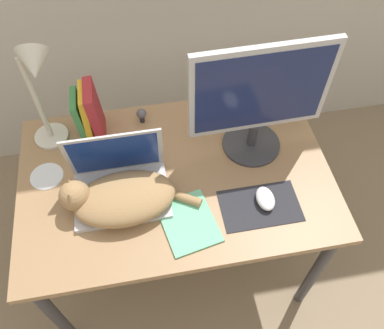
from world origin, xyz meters
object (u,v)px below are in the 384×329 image
(cat, at_px, (119,198))
(computer_mouse, at_px, (265,199))
(external_monitor, at_px, (259,99))
(desk_lamp, at_px, (37,82))
(cd_disc, at_px, (47,176))
(book_row, at_px, (89,114))
(notepad, at_px, (189,222))
(laptop, at_px, (120,183))
(webcam, at_px, (141,114))

(cat, distance_m, computer_mouse, 0.50)
(cat, xyz_separation_m, external_monitor, (0.51, 0.18, 0.19))
(computer_mouse, distance_m, desk_lamp, 0.86)
(cat, height_order, computer_mouse, cat)
(computer_mouse, distance_m, cd_disc, 0.79)
(external_monitor, height_order, cd_disc, external_monitor)
(external_monitor, bearing_deg, book_row, 164.21)
(computer_mouse, height_order, notepad, computer_mouse)
(cd_disc, bearing_deg, cat, -33.96)
(laptop, xyz_separation_m, computer_mouse, (0.49, -0.14, -0.03))
(computer_mouse, relative_size, webcam, 1.48)
(book_row, relative_size, notepad, 0.96)
(external_monitor, height_order, book_row, external_monitor)
(cat, height_order, desk_lamp, desk_lamp)
(webcam, bearing_deg, cd_disc, -150.91)
(desk_lamp, distance_m, webcam, 0.42)
(cat, height_order, external_monitor, external_monitor)
(notepad, bearing_deg, book_row, 123.01)
(book_row, relative_size, desk_lamp, 0.51)
(external_monitor, relative_size, notepad, 2.01)
(cat, bearing_deg, laptop, 82.70)
(computer_mouse, xyz_separation_m, notepad, (-0.28, -0.03, -0.02))
(laptop, distance_m, desk_lamp, 0.43)
(desk_lamp, relative_size, cd_disc, 3.82)
(cat, height_order, book_row, book_row)
(laptop, bearing_deg, external_monitor, 13.21)
(webcam, bearing_deg, cat, -106.96)
(book_row, relative_size, cd_disc, 1.94)
(external_monitor, relative_size, computer_mouse, 5.03)
(notepad, bearing_deg, desk_lamp, 134.29)
(cd_disc, bearing_deg, webcam, 29.09)
(cat, xyz_separation_m, notepad, (0.22, -0.11, -0.05))
(external_monitor, relative_size, desk_lamp, 1.06)
(laptop, bearing_deg, notepad, -38.87)
(computer_mouse, distance_m, notepad, 0.28)
(laptop, relative_size, external_monitor, 0.67)
(cd_disc, bearing_deg, external_monitor, 0.78)
(cat, relative_size, computer_mouse, 4.89)
(external_monitor, distance_m, webcam, 0.49)
(book_row, bearing_deg, cat, -77.66)
(desk_lamp, bearing_deg, computer_mouse, -29.79)
(laptop, distance_m, cat, 0.07)
(computer_mouse, bearing_deg, cd_disc, 161.96)
(webcam, height_order, cd_disc, webcam)
(book_row, xyz_separation_m, desk_lamp, (-0.13, -0.02, 0.20))
(cd_disc, bearing_deg, book_row, 44.69)
(computer_mouse, bearing_deg, book_row, 143.53)
(desk_lamp, height_order, webcam, desk_lamp)
(cat, distance_m, book_row, 0.36)
(computer_mouse, xyz_separation_m, cd_disc, (-0.75, 0.24, -0.02))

